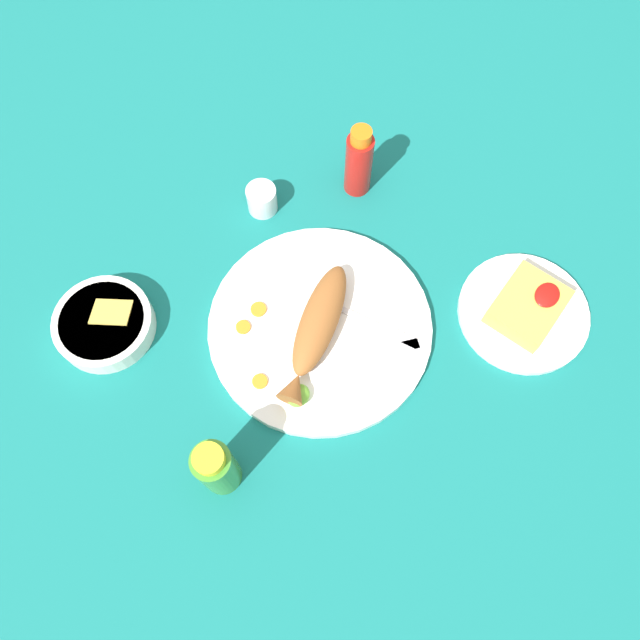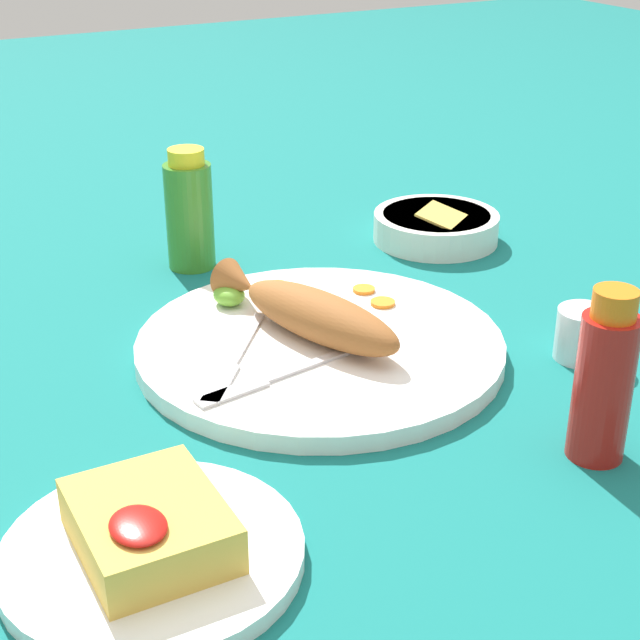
{
  "view_description": "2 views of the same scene",
  "coord_description": "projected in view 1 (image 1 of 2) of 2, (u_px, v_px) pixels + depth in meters",
  "views": [
    {
      "loc": [
        -0.31,
        -0.23,
        0.95
      ],
      "look_at": [
        0.0,
        0.0,
        0.04
      ],
      "focal_mm": 35.0,
      "sensor_mm": 36.0,
      "label": 1
    },
    {
      "loc": [
        0.76,
        -0.41,
        0.45
      ],
      "look_at": [
        0.0,
        0.0,
        0.04
      ],
      "focal_mm": 55.0,
      "sensor_mm": 36.0,
      "label": 2
    }
  ],
  "objects": [
    {
      "name": "guacamole_bowl",
      "position": [
        104.0,
        323.0,
        1.01
      ],
      "size": [
        0.16,
        0.16,
        0.05
      ],
      "color": "white",
      "rests_on": "ground_plane"
    },
    {
      "name": "lime_wedge_main",
      "position": [
        298.0,
        396.0,
        0.95
      ],
      "size": [
        0.04,
        0.03,
        0.02
      ],
      "primitive_type": "ellipsoid",
      "color": "#6BB233",
      "rests_on": "main_plate"
    },
    {
      "name": "salt_cup",
      "position": [
        262.0,
        200.0,
        1.1
      ],
      "size": [
        0.05,
        0.05,
        0.05
      ],
      "color": "silver",
      "rests_on": "ground_plane"
    },
    {
      "name": "carrot_slice_near",
      "position": [
        259.0,
        309.0,
        1.02
      ],
      "size": [
        0.03,
        0.03,
        0.0
      ],
      "primitive_type": "cylinder",
      "color": "orange",
      "rests_on": "main_plate"
    },
    {
      "name": "fork_near",
      "position": [
        378.0,
        326.0,
        1.01
      ],
      "size": [
        0.04,
        0.18,
        0.0
      ],
      "rotation": [
        0.0,
        0.0,
        4.88
      ],
      "color": "silver",
      "rests_on": "main_plate"
    },
    {
      "name": "fries_pile",
      "position": [
        528.0,
        306.0,
        1.01
      ],
      "size": [
        0.12,
        0.1,
        0.04
      ],
      "color": "gold",
      "rests_on": "side_plate_fries"
    },
    {
      "name": "side_plate_fries",
      "position": [
        523.0,
        312.0,
        1.03
      ],
      "size": [
        0.22,
        0.22,
        0.01
      ],
      "primitive_type": "cylinder",
      "color": "white",
      "rests_on": "ground_plane"
    },
    {
      "name": "carrot_slice_mid",
      "position": [
        243.0,
        327.0,
        1.01
      ],
      "size": [
        0.02,
        0.02,
        0.0
      ],
      "primitive_type": "cylinder",
      "color": "orange",
      "rests_on": "main_plate"
    },
    {
      "name": "fried_fish",
      "position": [
        317.0,
        327.0,
        0.98
      ],
      "size": [
        0.25,
        0.12,
        0.05
      ],
      "rotation": [
        0.0,
        0.0,
        0.31
      ],
      "color": "#935628",
      "rests_on": "main_plate"
    },
    {
      "name": "fork_far",
      "position": [
        371.0,
        355.0,
        0.99
      ],
      "size": [
        0.15,
        0.13,
        0.0
      ],
      "rotation": [
        0.0,
        0.0,
        5.61
      ],
      "color": "silver",
      "rests_on": "main_plate"
    },
    {
      "name": "carrot_slice_far",
      "position": [
        260.0,
        381.0,
        0.97
      ],
      "size": [
        0.02,
        0.02,
        0.0
      ],
      "primitive_type": "cylinder",
      "color": "orange",
      "rests_on": "main_plate"
    },
    {
      "name": "hot_sauce_bottle_red",
      "position": [
        359.0,
        162.0,
        1.07
      ],
      "size": [
        0.05,
        0.05,
        0.15
      ],
      "color": "#B21914",
      "rests_on": "ground_plane"
    },
    {
      "name": "hot_sauce_bottle_green",
      "position": [
        217.0,
        468.0,
        0.87
      ],
      "size": [
        0.06,
        0.06,
        0.14
      ],
      "color": "#3D8428",
      "rests_on": "ground_plane"
    },
    {
      "name": "ground_plane",
      "position": [
        320.0,
        329.0,
        1.03
      ],
      "size": [
        4.0,
        4.0,
        0.0
      ],
      "primitive_type": "plane",
      "color": "#146B66"
    },
    {
      "name": "main_plate",
      "position": [
        320.0,
        327.0,
        1.02
      ],
      "size": [
        0.37,
        0.37,
        0.02
      ],
      "primitive_type": "cylinder",
      "color": "white",
      "rests_on": "ground_plane"
    }
  ]
}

